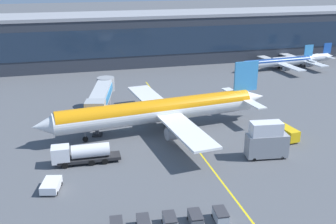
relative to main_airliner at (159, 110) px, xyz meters
name	(u,v)px	position (x,y,z in m)	size (l,w,h in m)	color
ground_plane	(182,143)	(2.59, -6.51, -4.23)	(700.00, 700.00, 0.00)	#515459
apron_lead_in_line	(188,137)	(4.39, -4.51, -4.22)	(0.30, 80.00, 0.01)	yellow
terminal_building	(101,39)	(-4.58, 61.63, 3.93)	(222.27, 20.62, 16.27)	#2D333D
main_airliner	(159,110)	(0.00, 0.00, 0.00)	(46.67, 37.14, 12.24)	white
jet_bridge	(102,95)	(-9.91, 9.50, 0.96)	(7.76, 19.95, 6.92)	#B2B7BC
fuel_tanker	(82,153)	(-15.31, -9.99, -2.48)	(10.86, 2.91, 3.25)	#232326
crew_van	(287,133)	(21.66, -10.05, -2.91)	(2.62, 5.20, 2.30)	yellow
pushback_tug	(51,185)	(-19.99, -17.39, -3.38)	(3.14, 4.24, 1.40)	white
catering_lift	(267,141)	(14.26, -15.68, -1.16)	(7.06, 3.32, 6.30)	gray
baggage_cart_1	(143,224)	(-9.18, -29.37, -3.45)	(1.83, 2.78, 1.48)	gray
baggage_cart_2	(170,221)	(-5.99, -29.65, -3.45)	(1.83, 2.78, 1.48)	gray
baggage_cart_3	(195,218)	(-2.81, -29.93, -3.45)	(1.83, 2.78, 1.48)	#595B60
baggage_cart_4	(221,216)	(0.38, -30.20, -3.45)	(1.83, 2.78, 1.48)	#B2B7BC
commuter_jet_far	(278,62)	(47.79, 39.20, -1.84)	(28.31, 22.51, 7.17)	silver
commuter_jet_near	(301,59)	(57.25, 41.24, -1.78)	(26.36, 20.99, 7.01)	silver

